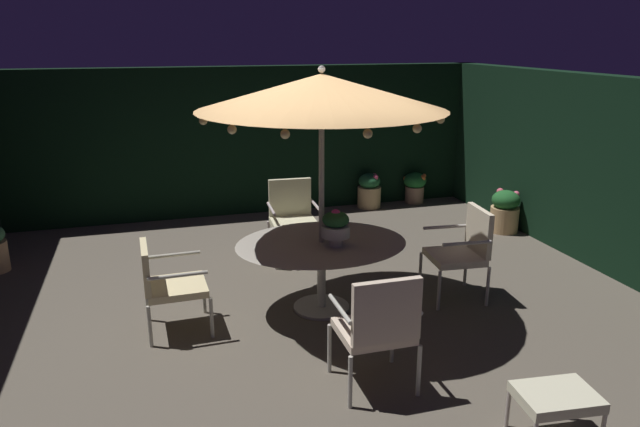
# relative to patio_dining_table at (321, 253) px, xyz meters

# --- Properties ---
(ground_plane) EXTENTS (7.97, 7.95, 0.02)m
(ground_plane) POSITION_rel_patio_dining_table_xyz_m (-0.11, 0.03, -0.64)
(ground_plane) COLOR brown
(hedge_backdrop_rear) EXTENTS (7.97, 0.30, 2.34)m
(hedge_backdrop_rear) POSITION_rel_patio_dining_table_xyz_m (-0.11, 3.86, 0.54)
(hedge_backdrop_rear) COLOR black
(hedge_backdrop_rear) RESTS_ON ground_plane
(hedge_backdrop_right) EXTENTS (0.30, 7.95, 2.34)m
(hedge_backdrop_right) POSITION_rel_patio_dining_table_xyz_m (3.73, 0.03, 0.54)
(hedge_backdrop_right) COLOR black
(hedge_backdrop_right) RESTS_ON ground_plane
(patio_dining_table) EXTENTS (1.78, 1.46, 0.75)m
(patio_dining_table) POSITION_rel_patio_dining_table_xyz_m (0.00, 0.00, 0.00)
(patio_dining_table) COLOR #B7B0A6
(patio_dining_table) RESTS_ON ground_plane
(patio_umbrella) EXTENTS (2.44, 2.44, 2.52)m
(patio_umbrella) POSITION_rel_patio_dining_table_xyz_m (0.00, 0.00, 1.64)
(patio_umbrella) COLOR #B2AEA3
(patio_umbrella) RESTS_ON ground_plane
(centerpiece_planter) EXTENTS (0.29, 0.29, 0.38)m
(centerpiece_planter) POSITION_rel_patio_dining_table_xyz_m (0.10, -0.15, 0.33)
(centerpiece_planter) COLOR beige
(centerpiece_planter) RESTS_ON patio_dining_table
(patio_chair_north) EXTENTS (0.62, 0.57, 1.03)m
(patio_chair_north) POSITION_rel_patio_dining_table_xyz_m (0.00, -1.59, -0.04)
(patio_chair_north) COLOR #B9B7AB
(patio_chair_north) RESTS_ON ground_plane
(patio_chair_northeast) EXTENTS (0.64, 0.64, 1.01)m
(patio_chair_northeast) POSITION_rel_patio_dining_table_xyz_m (1.58, -0.14, -0.05)
(patio_chair_northeast) COLOR #BCB6AD
(patio_chair_northeast) RESTS_ON ground_plane
(patio_chair_east) EXTENTS (0.64, 0.62, 1.01)m
(patio_chair_east) POSITION_rel_patio_dining_table_xyz_m (0.08, 1.58, -0.04)
(patio_chair_east) COLOR #BCAEAB
(patio_chair_east) RESTS_ON ground_plane
(patio_chair_southeast) EXTENTS (0.62, 0.61, 0.90)m
(patio_chair_southeast) POSITION_rel_patio_dining_table_xyz_m (-1.58, -0.05, -0.11)
(patio_chair_southeast) COLOR #B9B6A5
(patio_chair_southeast) RESTS_ON ground_plane
(ottoman_footrest) EXTENTS (0.59, 0.46, 0.39)m
(ottoman_footrest) POSITION_rel_patio_dining_table_xyz_m (0.99, -2.51, -0.30)
(ottoman_footrest) COLOR #BAAEA4
(ottoman_footrest) RESTS_ON ground_plane
(potted_plant_right_near) EXTENTS (0.39, 0.39, 0.58)m
(potted_plant_right_near) POSITION_rel_patio_dining_table_xyz_m (1.88, 3.50, -0.34)
(potted_plant_right_near) COLOR tan
(potted_plant_right_near) RESTS_ON ground_plane
(potted_plant_left_near) EXTENTS (0.39, 0.39, 0.53)m
(potted_plant_left_near) POSITION_rel_patio_dining_table_xyz_m (2.74, 3.56, -0.34)
(potted_plant_left_near) COLOR #886854
(potted_plant_left_near) RESTS_ON ground_plane
(potted_plant_left_far) EXTENTS (0.41, 0.41, 0.63)m
(potted_plant_left_far) POSITION_rel_patio_dining_table_xyz_m (3.33, 1.72, -0.31)
(potted_plant_left_far) COLOR tan
(potted_plant_left_far) RESTS_ON ground_plane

